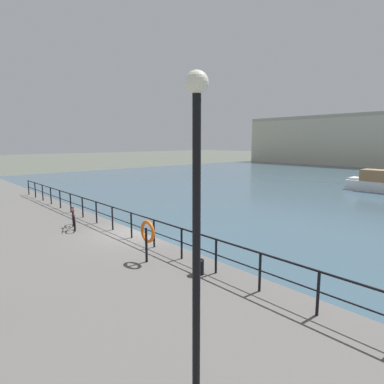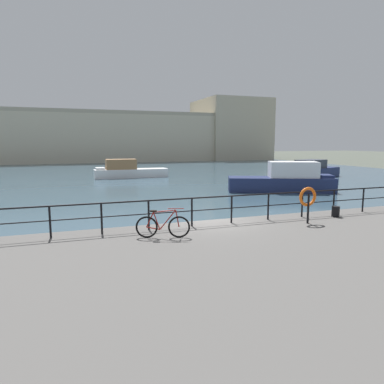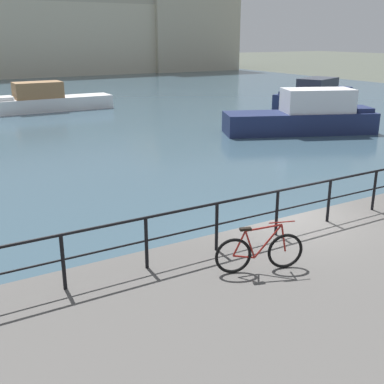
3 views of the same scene
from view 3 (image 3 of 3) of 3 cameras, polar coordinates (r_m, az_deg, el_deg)
ground_plane at (r=12.69m, az=10.96°, el=-6.80°), size 240.00×240.00×0.00m
water_basin at (r=39.84m, az=-19.22°, el=9.54°), size 80.00×60.00×0.01m
harbor_building at (r=73.58m, az=-19.65°, el=17.07°), size 76.95×16.46×13.68m
moored_green_narrowboat at (r=39.99m, az=14.42°, el=11.12°), size 9.52×5.69×2.05m
moored_blue_motorboat at (r=37.01m, az=-16.55°, el=10.46°), size 8.21×2.11×2.10m
moored_cabin_cruiser at (r=28.00m, az=13.30°, el=8.79°), size 8.63×5.38×2.45m
quay_railing at (r=10.93m, az=10.10°, el=-1.43°), size 26.03×0.07×1.08m
parked_bicycle at (r=9.36m, az=8.01°, el=-7.07°), size 1.70×0.62×0.98m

